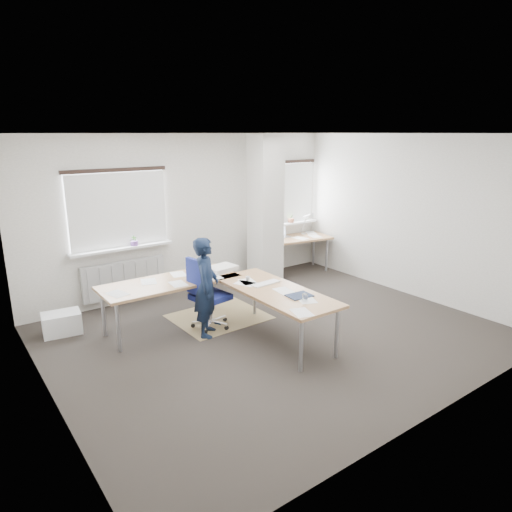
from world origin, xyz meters
TOP-DOWN VIEW (x-y plane):
  - ground at (0.00, 0.00)m, footprint 6.00×6.00m
  - room_shell at (0.18, 0.45)m, footprint 6.04×5.04m
  - floor_mat at (-0.33, 1.01)m, footprint 1.40×1.20m
  - white_crate at (-2.48, 1.83)m, footprint 0.56×0.43m
  - desk_main at (-0.56, 0.48)m, footprint 2.40×2.62m
  - desk_side at (2.26, 2.16)m, footprint 1.50×0.93m
  - task_chair at (-0.66, 0.75)m, footprint 0.60×0.59m
  - person at (-0.79, 0.57)m, footprint 0.59×0.62m

SIDE VIEW (x-z plane):
  - ground at x=0.00m, z-range 0.00..0.00m
  - floor_mat at x=-0.33m, z-range 0.00..0.01m
  - white_crate at x=-2.48m, z-range 0.00..0.31m
  - task_chair at x=-0.66m, z-range -0.24..0.85m
  - desk_side at x=2.26m, z-range 0.08..1.29m
  - desk_main at x=-0.56m, z-range 0.21..1.17m
  - person at x=-0.79m, z-range 0.00..1.43m
  - room_shell at x=0.18m, z-range 0.34..3.16m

